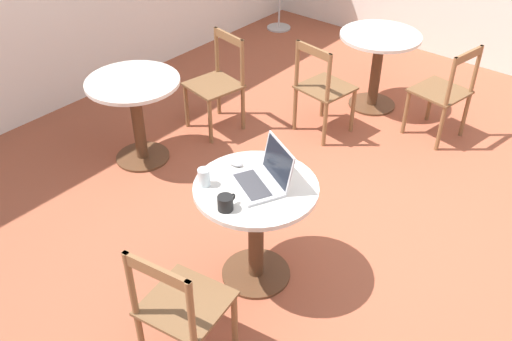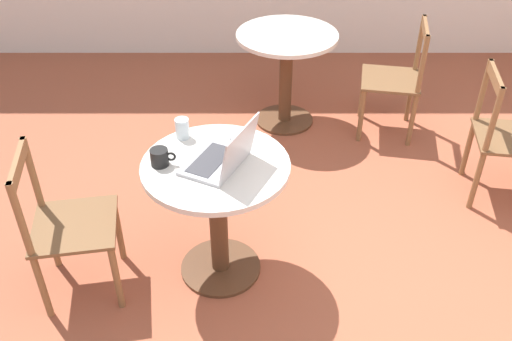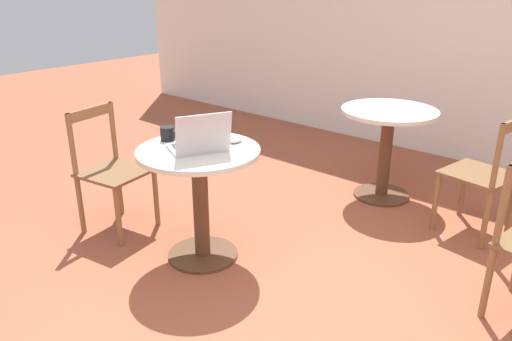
{
  "view_description": "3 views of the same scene",
  "coord_description": "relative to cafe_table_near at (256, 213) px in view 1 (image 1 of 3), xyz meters",
  "views": [
    {
      "loc": [
        -2.79,
        -1.35,
        2.73
      ],
      "look_at": [
        -0.59,
        0.49,
        0.67
      ],
      "focal_mm": 40.0,
      "sensor_mm": 36.0,
      "label": 1
    },
    {
      "loc": [
        -0.57,
        -1.92,
        2.34
      ],
      "look_at": [
        -0.58,
        0.37,
        0.67
      ],
      "focal_mm": 40.0,
      "sensor_mm": 36.0,
      "label": 2
    },
    {
      "loc": [
        1.31,
        -1.54,
        1.68
      ],
      "look_at": [
        -0.38,
        0.4,
        0.67
      ],
      "focal_mm": 35.0,
      "sensor_mm": 36.0,
      "label": 3
    }
  ],
  "objects": [
    {
      "name": "ground_plane",
      "position": [
        0.77,
        -0.34,
        -0.52
      ],
      "size": [
        16.0,
        16.0,
        0.0
      ],
      "primitive_type": "plane",
      "color": "#9E5138"
    },
    {
      "name": "chair_mid_left",
      "position": [
        1.72,
        0.69,
        -0.09
      ],
      "size": [
        0.47,
        0.47,
        0.86
      ],
      "color": "brown",
      "rests_on": "ground_plane"
    },
    {
      "name": "chair_near_left",
      "position": [
        -0.76,
        -0.13,
        -0.09
      ],
      "size": [
        0.47,
        0.47,
        0.86
      ],
      "color": "brown",
      "rests_on": "ground_plane"
    },
    {
      "name": "cafe_table_near",
      "position": [
        0.0,
        0.0,
        0.0
      ],
      "size": [
        0.74,
        0.74,
        0.73
      ],
      "color": "#51331E",
      "rests_on": "ground_plane"
    },
    {
      "name": "chair_mid_front",
      "position": [
        2.33,
        -0.15,
        -0.09
      ],
      "size": [
        0.48,
        0.48,
        0.86
      ],
      "color": "brown",
      "rests_on": "ground_plane"
    },
    {
      "name": "mug",
      "position": [
        -0.27,
        -0.01,
        0.25
      ],
      "size": [
        0.13,
        0.09,
        0.09
      ],
      "color": "black",
      "rests_on": "cafe_table_near"
    },
    {
      "name": "drinking_glass",
      "position": [
        -0.18,
        0.24,
        0.26
      ],
      "size": [
        0.07,
        0.07,
        0.11
      ],
      "color": "silver",
      "rests_on": "cafe_table_near"
    },
    {
      "name": "mouse",
      "position": [
        0.08,
        0.23,
        0.22
      ],
      "size": [
        0.06,
        0.1,
        0.03
      ],
      "color": "#B7B7BC",
      "rests_on": "cafe_table_near"
    },
    {
      "name": "laptop",
      "position": [
        0.03,
        -0.02,
        0.25
      ],
      "size": [
        0.4,
        0.42,
        0.25
      ],
      "color": "#B7B7BC",
      "rests_on": "cafe_table_near"
    },
    {
      "name": "cafe_table_far",
      "position": [
        0.42,
        1.6,
        0.0
      ],
      "size": [
        0.74,
        0.74,
        0.73
      ],
      "color": "#51331E",
      "rests_on": "ground_plane"
    },
    {
      "name": "cafe_table_mid",
      "position": [
        2.46,
        0.58,
        0.0
      ],
      "size": [
        0.74,
        0.74,
        0.73
      ],
      "color": "#51331E",
      "rests_on": "ground_plane"
    },
    {
      "name": "chair_far_right",
      "position": [
        1.22,
        1.46,
        -0.09
      ],
      "size": [
        0.48,
        0.48,
        0.86
      ],
      "color": "brown",
      "rests_on": "ground_plane"
    }
  ]
}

